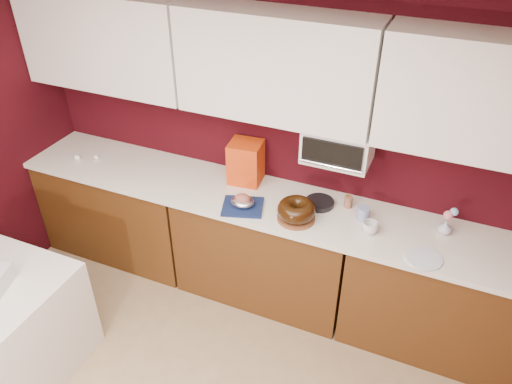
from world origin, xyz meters
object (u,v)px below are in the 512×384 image
at_px(toaster_oven, 338,144).
at_px(blue_jar, 363,213).
at_px(coffee_mug, 370,226).
at_px(foil_ham_nest, 243,202).
at_px(flower_vase, 445,227).
at_px(pandoro_box, 246,162).
at_px(bundt_cake, 296,210).

bearing_deg(toaster_oven, blue_jar, -25.82).
distance_m(toaster_oven, coffee_mug, 0.59).
distance_m(foil_ham_nest, flower_vase, 1.37).
distance_m(toaster_oven, pandoro_box, 0.76).
height_order(pandoro_box, flower_vase, pandoro_box).
bearing_deg(toaster_oven, flower_vase, -4.18).
xyz_separation_m(toaster_oven, bundt_cake, (-0.17, -0.30, -0.39)).
xyz_separation_m(foil_ham_nest, coffee_mug, (0.89, 0.08, -0.00)).
height_order(toaster_oven, flower_vase, toaster_oven).
height_order(coffee_mug, blue_jar, coffee_mug).
distance_m(blue_jar, flower_vase, 0.53).
bearing_deg(bundt_cake, toaster_oven, 60.03).
height_order(bundt_cake, blue_jar, bundt_cake).
relative_size(bundt_cake, blue_jar, 2.66).
bearing_deg(blue_jar, pandoro_box, 171.87).
bearing_deg(blue_jar, foil_ham_nest, -165.88).
bearing_deg(coffee_mug, pandoro_box, 165.63).
bearing_deg(bundt_cake, pandoro_box, 148.80).
height_order(toaster_oven, foil_ham_nest, toaster_oven).
xyz_separation_m(toaster_oven, pandoro_box, (-0.69, 0.01, -0.31)).
bearing_deg(flower_vase, foil_ham_nest, -168.71).
xyz_separation_m(blue_jar, flower_vase, (0.53, 0.06, 0.00)).
distance_m(pandoro_box, flower_vase, 1.47).
distance_m(foil_ham_nest, blue_jar, 0.84).
relative_size(toaster_oven, foil_ham_nest, 2.68).
bearing_deg(blue_jar, bundt_cake, -156.97).
relative_size(foil_ham_nest, blue_jar, 1.70).
bearing_deg(coffee_mug, bundt_cake, -173.81).
relative_size(toaster_oven, blue_jar, 4.54).
height_order(coffee_mug, flower_vase, flower_vase).
distance_m(bundt_cake, blue_jar, 0.46).
bearing_deg(bundt_cake, foil_ham_nest, -176.30).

